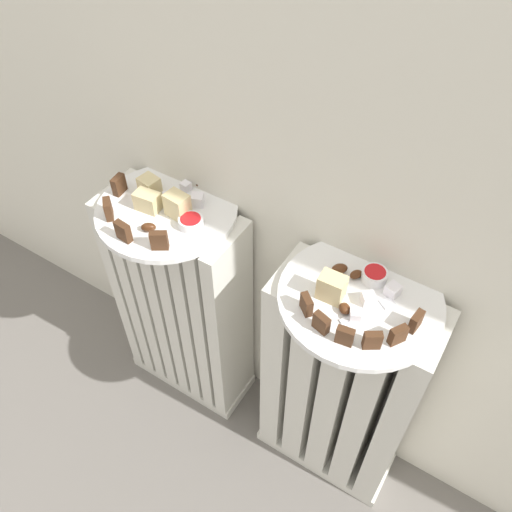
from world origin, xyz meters
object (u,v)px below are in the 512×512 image
Objects in this scene: radiator_left at (183,308)px; jam_bowl_left at (191,222)px; plate_right at (360,298)px; jam_bowl_right at (374,275)px; plate_left at (167,210)px; fork at (371,309)px; radiator_right at (338,390)px.

jam_bowl_left reaches higher than radiator_left.
plate_right is 0.05m from jam_bowl_right.
jam_bowl_left is (0.07, -0.01, 0.02)m from plate_left.
plate_left is at bearing 177.81° from fork.
plate_left is 0.08m from jam_bowl_left.
plate_right is at bearing 147.57° from fork.
radiator_right is at bearing 2.46° from jam_bowl_left.
radiator_left is 0.32m from plate_left.
fork reaches higher than plate_left.
radiator_left is 0.52m from plate_right.
plate_right reaches higher than radiator_right.
plate_right is at bearing -93.72° from jam_bowl_right.
radiator_right is at bearing 0.00° from plate_right.
radiator_right is 0.52m from plate_left.
jam_bowl_left is (-0.34, -0.01, 0.02)m from plate_right.
plate_right is (0.00, 0.00, 0.32)m from radiator_right.
radiator_left is at bearing 177.81° from fork.
jam_bowl_left is (-0.34, -0.01, 0.34)m from radiator_right.
radiator_right is 12.89× the size of jam_bowl_left.
fork is at bearing -2.19° from radiator_left.
plate_right is at bearing 0.00° from plate_left.
plate_left is at bearing 180.00° from radiator_right.
plate_right is at bearing 2.46° from jam_bowl_left.
plate_left is (-0.00, 0.00, 0.32)m from radiator_left.
jam_bowl_left is 0.35m from jam_bowl_right.
jam_bowl_right is at bearing 86.28° from radiator_right.
jam_bowl_left is 1.07× the size of jam_bowl_right.
jam_bowl_right is (0.42, 0.05, 0.02)m from plate_left.
jam_bowl_left is at bearing -177.54° from radiator_right.
radiator_left is 2.19× the size of plate_right.
plate_left is 3.00× the size of fork.
fork is at bearing -32.43° from plate_right.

